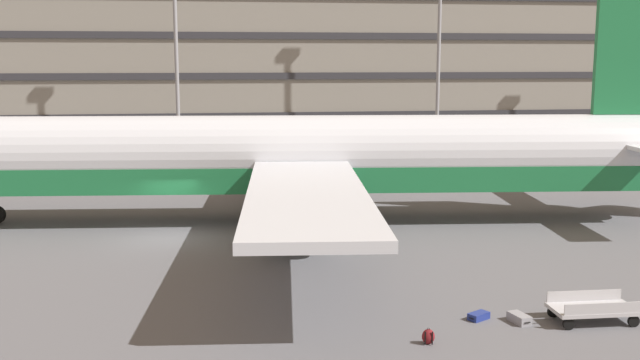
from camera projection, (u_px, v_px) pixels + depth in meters
The scene contains 8 objects.
ground_plane at pixel (169, 238), 33.82m from camera, with size 600.00×600.00×0.00m, color #5B5B60.
terminal_structure at pixel (193, 56), 85.69m from camera, with size 175.13×18.27×16.83m.
airliner at pixel (289, 158), 36.87m from camera, with size 43.59×35.37×11.12m.
light_mast_center_left at pixel (175, 18), 68.53m from camera, with size 1.80×0.50×20.31m.
suitcase_orange at pixel (479, 316), 23.22m from camera, with size 0.77×0.66×0.22m.
suitcase_black at pixel (519, 318), 22.93m from camera, with size 0.57×0.86×0.28m.
backpack_teal at pixel (428, 337), 21.21m from camera, with size 0.41×0.34×0.50m.
baggage_cart at pixel (593, 309), 22.95m from camera, with size 3.32×1.36×0.82m.
Camera 1 is at (2.14, -33.60, 8.09)m, focal length 41.55 mm.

